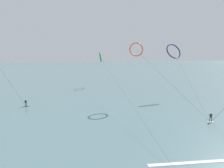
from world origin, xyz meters
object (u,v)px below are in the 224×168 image
object	(u,v)px
surfer_ivory	(211,118)
kite_emerald	(100,57)
kite_navy	(174,51)
surfer_charcoal	(26,103)
kite_coral	(136,50)

from	to	relation	value
surfer_ivory	kite_emerald	distance (m)	43.77
kite_emerald	kite_navy	distance (m)	27.20
kite_emerald	kite_navy	xyz separation A→B (m)	(17.84, -20.41, 2.22)
surfer_charcoal	surfer_ivory	world-z (taller)	same
surfer_charcoal	surfer_ivory	bearing A→B (deg)	-60.29
kite_emerald	kite_coral	distance (m)	25.97
surfer_ivory	kite_emerald	world-z (taller)	kite_emerald
kite_navy	kite_coral	distance (m)	13.19
surfer_ivory	surfer_charcoal	bearing A→B (deg)	36.76
surfer_charcoal	kite_navy	bearing A→B (deg)	-30.92
kite_emerald	kite_coral	world-z (taller)	kite_coral
surfer_charcoal	kite_navy	distance (m)	40.17
kite_emerald	kite_navy	bearing A→B (deg)	-135.25
surfer_ivory	kite_coral	distance (m)	21.43
surfer_charcoal	kite_navy	xyz separation A→B (m)	(38.22, 3.48, 11.88)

